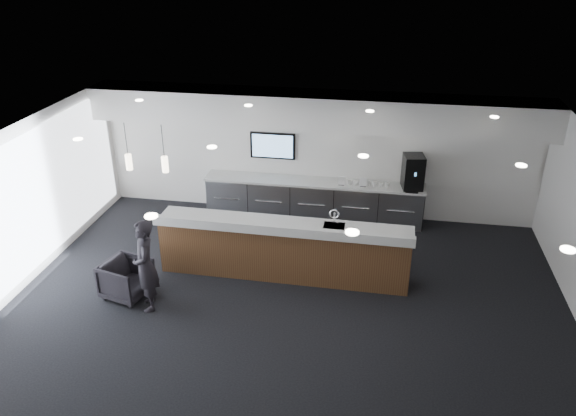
% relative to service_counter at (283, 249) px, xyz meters
% --- Properties ---
extents(ground, '(10.00, 10.00, 0.00)m').
position_rel_service_counter_xyz_m(ground, '(0.24, -1.09, -0.58)').
color(ground, black).
rests_on(ground, ground).
extents(ceiling, '(10.00, 8.00, 0.02)m').
position_rel_service_counter_xyz_m(ceiling, '(0.24, -1.09, 2.42)').
color(ceiling, black).
rests_on(ceiling, back_wall).
extents(back_wall, '(10.00, 0.02, 3.00)m').
position_rel_service_counter_xyz_m(back_wall, '(0.24, 2.91, 0.92)').
color(back_wall, white).
rests_on(back_wall, ground).
extents(left_wall, '(0.02, 8.00, 3.00)m').
position_rel_service_counter_xyz_m(left_wall, '(-4.76, -1.09, 0.92)').
color(left_wall, white).
rests_on(left_wall, ground).
extents(soffit_bulkhead, '(10.00, 0.90, 0.70)m').
position_rel_service_counter_xyz_m(soffit_bulkhead, '(0.24, 2.46, 2.07)').
color(soffit_bulkhead, white).
rests_on(soffit_bulkhead, back_wall).
extents(alcove_panel, '(9.80, 0.06, 1.40)m').
position_rel_service_counter_xyz_m(alcove_panel, '(0.24, 2.88, 1.02)').
color(alcove_panel, white).
rests_on(alcove_panel, back_wall).
extents(window_blinds_wall, '(0.04, 7.36, 2.55)m').
position_rel_service_counter_xyz_m(window_blinds_wall, '(-4.72, -1.09, 0.92)').
color(window_blinds_wall, '#D0E1FA').
rests_on(window_blinds_wall, left_wall).
extents(back_credenza, '(5.06, 0.66, 0.95)m').
position_rel_service_counter_xyz_m(back_credenza, '(0.24, 2.55, -0.10)').
color(back_credenza, '#989BA0').
rests_on(back_credenza, ground).
extents(wall_tv, '(1.05, 0.08, 0.62)m').
position_rel_service_counter_xyz_m(wall_tv, '(-0.76, 2.82, 1.07)').
color(wall_tv, black).
rests_on(wall_tv, back_wall).
extents(pendant_left, '(0.12, 0.12, 0.30)m').
position_rel_service_counter_xyz_m(pendant_left, '(-2.16, -0.29, 1.67)').
color(pendant_left, '#FFEBC6').
rests_on(pendant_left, ceiling).
extents(pendant_right, '(0.12, 0.12, 0.30)m').
position_rel_service_counter_xyz_m(pendant_right, '(-2.86, -0.29, 1.67)').
color(pendant_right, '#FFEBC6').
rests_on(pendant_right, ceiling).
extents(ceiling_can_lights, '(7.00, 5.00, 0.02)m').
position_rel_service_counter_xyz_m(ceiling_can_lights, '(0.24, -1.09, 2.39)').
color(ceiling_can_lights, white).
rests_on(ceiling_can_lights, ceiling).
extents(service_counter, '(4.87, 0.87, 1.49)m').
position_rel_service_counter_xyz_m(service_counter, '(0.00, 0.00, 0.00)').
color(service_counter, '#4C2C19').
rests_on(service_counter, ground).
extents(coffee_machine, '(0.50, 0.60, 0.76)m').
position_rel_service_counter_xyz_m(coffee_machine, '(2.44, 2.54, 0.75)').
color(coffee_machine, black).
rests_on(coffee_machine, back_credenza).
extents(info_sign_left, '(0.15, 0.04, 0.21)m').
position_rel_service_counter_xyz_m(info_sign_left, '(0.89, 2.42, 0.48)').
color(info_sign_left, white).
rests_on(info_sign_left, back_credenza).
extents(info_sign_right, '(0.16, 0.04, 0.21)m').
position_rel_service_counter_xyz_m(info_sign_right, '(1.38, 2.42, 0.48)').
color(info_sign_right, white).
rests_on(info_sign_right, back_credenza).
extents(armchair, '(0.95, 0.94, 0.71)m').
position_rel_service_counter_xyz_m(armchair, '(-2.70, -1.18, -0.22)').
color(armchair, black).
rests_on(armchair, ground).
extents(lounge_guest, '(0.63, 0.74, 1.71)m').
position_rel_service_counter_xyz_m(lounge_guest, '(-2.17, -1.45, 0.28)').
color(lounge_guest, black).
rests_on(lounge_guest, ground).
extents(cup_0, '(0.11, 0.11, 0.10)m').
position_rel_service_counter_xyz_m(cup_0, '(1.91, 2.49, 0.42)').
color(cup_0, white).
rests_on(cup_0, back_credenza).
extents(cup_1, '(0.15, 0.15, 0.10)m').
position_rel_service_counter_xyz_m(cup_1, '(1.77, 2.49, 0.42)').
color(cup_1, white).
rests_on(cup_1, back_credenza).
extents(cup_2, '(0.13, 0.13, 0.10)m').
position_rel_service_counter_xyz_m(cup_2, '(1.63, 2.49, 0.42)').
color(cup_2, white).
rests_on(cup_2, back_credenza).
extents(cup_3, '(0.14, 0.14, 0.10)m').
position_rel_service_counter_xyz_m(cup_3, '(1.49, 2.49, 0.42)').
color(cup_3, white).
rests_on(cup_3, back_credenza).
extents(cup_4, '(0.15, 0.15, 0.10)m').
position_rel_service_counter_xyz_m(cup_4, '(1.35, 2.49, 0.42)').
color(cup_4, white).
rests_on(cup_4, back_credenza).
extents(cup_5, '(0.12, 0.12, 0.10)m').
position_rel_service_counter_xyz_m(cup_5, '(1.21, 2.49, 0.42)').
color(cup_5, white).
rests_on(cup_5, back_credenza).
extents(cup_6, '(0.15, 0.15, 0.10)m').
position_rel_service_counter_xyz_m(cup_6, '(1.07, 2.49, 0.42)').
color(cup_6, white).
rests_on(cup_6, back_credenza).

